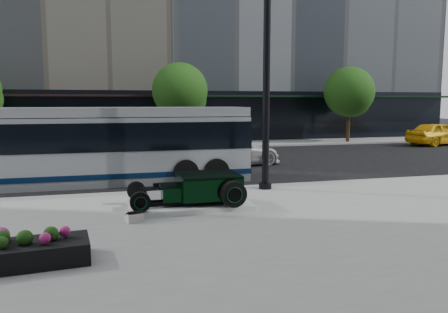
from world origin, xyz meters
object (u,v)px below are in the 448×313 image
object	(u,v)px
lamppost	(266,81)
white_sedan	(233,151)
hot_rod	(201,187)
transit_bus	(93,145)
flower_planter	(31,251)
yellow_taxi	(438,134)

from	to	relation	value
lamppost	white_sedan	bearing A→B (deg)	83.75
hot_rod	transit_bus	xyz separation A→B (m)	(-3.09, 5.43, 0.79)
lamppost	transit_bus	size ratio (longest dim) A/B	0.66
transit_bus	white_sedan	world-z (taller)	transit_bus
hot_rod	lamppost	size ratio (longest dim) A/B	0.40
flower_planter	yellow_taxi	bearing A→B (deg)	36.25
lamppost	yellow_taxi	distance (m)	22.23
flower_planter	white_sedan	bearing A→B (deg)	58.53
hot_rod	yellow_taxi	bearing A→B (deg)	35.09
transit_bus	yellow_taxi	distance (m)	25.61
hot_rod	yellow_taxi	size ratio (longest dim) A/B	0.65
hot_rod	white_sedan	size ratio (longest dim) A/B	0.65
lamppost	white_sedan	size ratio (longest dim) A/B	1.62
transit_bus	flower_planter	bearing A→B (deg)	-95.74
hot_rod	yellow_taxi	world-z (taller)	yellow_taxi
lamppost	yellow_taxi	size ratio (longest dim) A/B	1.62
hot_rod	lamppost	xyz separation A→B (m)	(2.72, 2.04, 3.12)
hot_rod	lamppost	bearing A→B (deg)	36.87
transit_bus	white_sedan	size ratio (longest dim) A/B	2.46
transit_bus	lamppost	bearing A→B (deg)	-30.23
hot_rod	lamppost	distance (m)	4.62
hot_rod	flower_planter	xyz separation A→B (m)	(-3.99, -3.57, -0.33)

